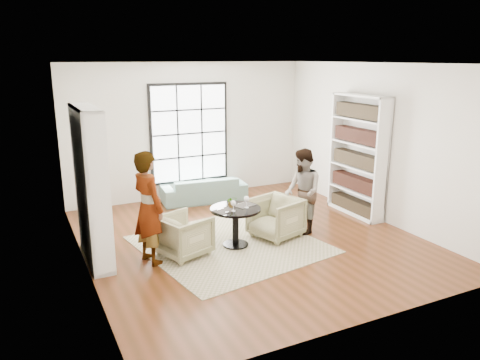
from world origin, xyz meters
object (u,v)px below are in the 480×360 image
pedestal_table (236,218)px  armchair_left (184,235)px  armchair_right (276,218)px  wine_glass_right (247,199)px  person_right (303,192)px  flower_centerpiece (232,202)px  person_left (148,208)px  sofa (204,189)px  wine_glass_left (233,203)px

pedestal_table → armchair_left: (-0.91, 0.02, -0.15)m
pedestal_table → armchair_right: bearing=4.2°
armchair_left → wine_glass_right: wine_glass_right is taller
person_right → pedestal_table: bearing=-74.9°
wine_glass_right → flower_centerpiece: size_ratio=1.05×
person_left → flower_centerpiece: bearing=-104.7°
sofa → flower_centerpiece: size_ratio=9.54×
person_left → wine_glass_right: (1.63, -0.09, -0.06)m
person_right → wine_glass_right: (-1.19, -0.13, 0.05)m
person_right → person_left: bearing=-76.5°
pedestal_table → wine_glass_left: (-0.10, -0.14, 0.31)m
person_right → flower_centerpiece: size_ratio=7.96×
pedestal_table → wine_glass_right: bearing=-22.9°
person_left → wine_glass_right: 1.63m
person_right → sofa: bearing=-148.3°
person_left → wine_glass_left: bearing=-112.9°
person_right → wine_glass_right: bearing=-71.1°
wine_glass_left → wine_glass_right: bearing=13.4°
sofa → wine_glass_left: wine_glass_left is taller
wine_glass_left → armchair_left: bearing=169.0°
sofa → armchair_left: bearing=68.1°
pedestal_table → person_left: person_left is taller
armchair_right → person_right: person_right is taller
armchair_right → sofa: bearing=170.2°
wine_glass_left → wine_glass_right: (0.27, 0.06, 0.01)m
armchair_left → wine_glass_left: bearing=-120.6°
person_right → wine_glass_left: 1.48m
pedestal_table → wine_glass_left: size_ratio=4.60×
pedestal_table → armchair_right: size_ratio=1.06×
person_right → flower_centerpiece: bearing=-77.3°
person_left → pedestal_table: bearing=-107.1°
sofa → person_left: bearing=59.5°
pedestal_table → flower_centerpiece: bearing=124.0°
wine_glass_left → flower_centerpiece: size_ratio=0.95×
person_left → wine_glass_left: (1.35, -0.16, -0.08)m
sofa → wine_glass_left: 2.87m
armchair_right → flower_centerpiece: flower_centerpiece is taller
armchair_right → wine_glass_right: (-0.64, -0.13, 0.46)m
sofa → person_left: (-1.93, -2.61, 0.61)m
pedestal_table → wine_glass_right: (0.17, -0.07, 0.33)m
armchair_right → pedestal_table: bearing=-103.1°
wine_glass_left → flower_centerpiece: (0.06, 0.20, -0.04)m
wine_glass_right → sofa: bearing=83.5°
wine_glass_left → pedestal_table: bearing=52.9°
wine_glass_left → flower_centerpiece: bearing=71.9°
person_left → person_right: (2.82, 0.04, -0.11)m
armchair_left → wine_glass_right: (1.08, -0.09, 0.48)m
person_left → flower_centerpiece: size_ratio=9.12×
sofa → wine_glass_left: (-0.58, -2.76, 0.54)m
armchair_right → flower_centerpiece: bearing=-107.2°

